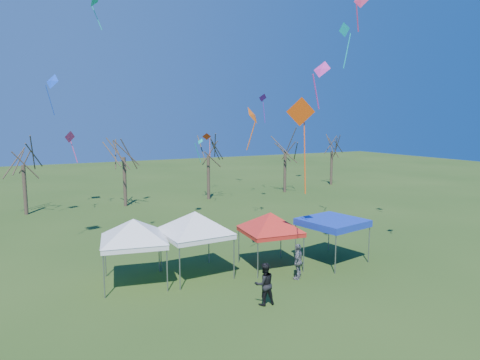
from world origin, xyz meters
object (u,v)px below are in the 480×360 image
object	(u,v)px
tree_5	(332,139)
tent_red	(270,216)
tent_white_west	(133,223)
tent_blue	(332,223)
person_dark	(264,284)
tree_2	(123,139)
person_grey	(298,261)
tree_3	(208,140)
tent_white_mid	(195,216)
tree_1	(22,147)
tree_4	(285,138)

from	to	relation	value
tree_5	tent_red	xyz separation A→B (m)	(-22.98, -22.56, -2.87)
tree_5	tent_white_west	size ratio (longest dim) A/B	1.77
tent_blue	person_dark	xyz separation A→B (m)	(-6.43, -3.23, -1.32)
tree_2	person_dark	xyz separation A→B (m)	(0.34, -24.87, -5.35)
tent_blue	person_grey	world-z (taller)	tent_blue
tree_3	tree_2	bearing A→B (deg)	177.73
tent_red	tent_blue	world-z (taller)	tent_red
tent_white_mid	person_dark	size ratio (longest dim) A/B	2.36
tree_1	tent_white_mid	world-z (taller)	tree_1
person_dark	tent_red	bearing A→B (deg)	-118.15
tree_5	person_dark	size ratio (longest dim) A/B	3.97
tent_white_mid	person_grey	xyz separation A→B (m)	(4.41, -2.91, -2.24)
tree_3	tent_white_mid	distance (m)	22.08
tree_4	tent_white_mid	bearing A→B (deg)	-133.43
tree_5	person_dark	distance (m)	37.30
tent_white_west	tent_red	distance (m)	7.25
tent_red	person_grey	size ratio (longest dim) A/B	2.18
tree_3	tent_red	bearing A→B (deg)	-104.44
tree_2	tree_5	bearing A→B (deg)	3.70
tree_1	tent_blue	distance (m)	26.88
tree_1	tree_3	xyz separation A→B (m)	(16.80, -0.60, 0.29)
tree_5	person_grey	xyz separation A→B (m)	(-22.64, -24.72, -4.81)
tree_2	tent_white_west	size ratio (longest dim) A/B	1.95
person_grey	person_dark	xyz separation A→B (m)	(-3.11, -1.84, 0.02)
tree_3	tree_1	bearing A→B (deg)	177.94
tree_5	tent_white_west	xyz separation A→B (m)	(-30.14, -21.51, -2.68)
tree_1	tent_white_west	size ratio (longest dim) A/B	1.79
tent_white_mid	tent_blue	world-z (taller)	tent_white_mid
person_grey	tree_5	bearing A→B (deg)	-171.08
tent_white_mid	tree_3	bearing A→B (deg)	64.67
tree_1	tent_white_mid	distance (m)	21.86
tree_4	tree_3	bearing A→B (deg)	179.74
tree_2	tent_red	size ratio (longest dim) A/B	2.04
tent_red	tree_1	bearing A→B (deg)	118.57
tent_white_west	tree_1	bearing A→B (deg)	102.20
person_grey	tent_white_mid	bearing A→B (deg)	-72.04
tree_2	tree_3	bearing A→B (deg)	-2.27
tent_white_west	person_dark	world-z (taller)	tent_white_west
tent_white_west	tent_blue	size ratio (longest dim) A/B	1.16
tree_4	tent_red	world-z (taller)	tree_4
tree_2	tree_1	bearing A→B (deg)	178.15
tree_5	tree_4	bearing A→B (deg)	-166.15
tree_3	person_grey	size ratio (longest dim) A/B	4.31
tent_white_mid	tree_2	bearing A→B (deg)	87.25
tree_1	tree_2	xyz separation A→B (m)	(8.40, -0.27, 0.50)
tree_2	tent_blue	size ratio (longest dim) A/B	2.25
tree_5	tent_red	bearing A→B (deg)	-135.53
person_grey	tree_4	bearing A→B (deg)	-160.81
person_dark	tent_blue	bearing A→B (deg)	-146.77
tree_4	tent_white_west	xyz separation A→B (m)	(-21.78, -19.45, -3.01)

